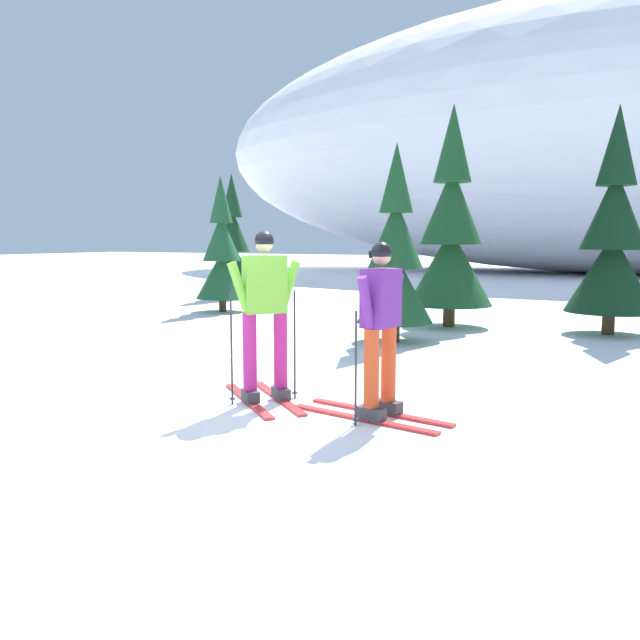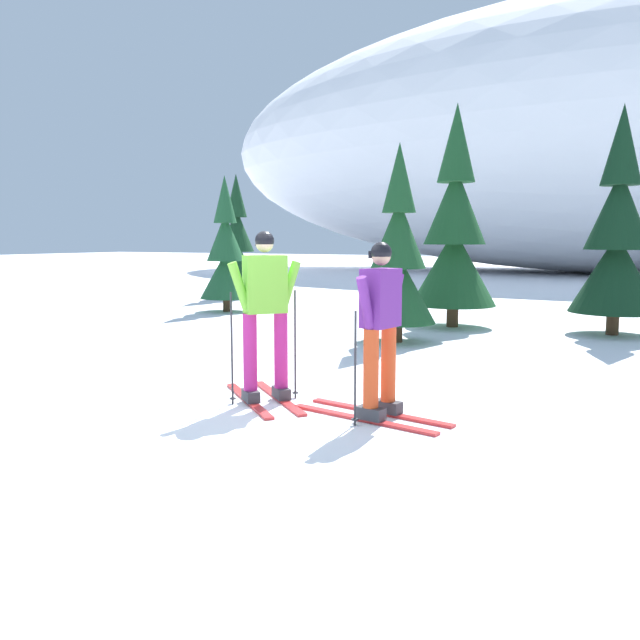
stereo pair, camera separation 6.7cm
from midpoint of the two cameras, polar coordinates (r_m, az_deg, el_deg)
ground_plane at (r=6.84m, az=-6.44°, el=-7.99°), size 120.00×120.00×0.00m
skier_purple_jacket at (r=6.40m, az=5.54°, el=-0.69°), size 1.71×0.78×1.75m
skier_lime_jacket at (r=7.04m, az=-4.56°, el=0.70°), size 1.51×1.41×1.86m
pine_tree_far_left at (r=19.72m, az=-7.18°, el=6.40°), size 1.42×1.42×3.68m
pine_tree_left at (r=16.04m, az=-8.13°, el=5.64°), size 1.27×1.27×3.29m
pine_tree_center_left at (r=11.22m, az=7.03°, el=5.23°), size 1.31×1.31×3.39m
pine_tree_center_right at (r=13.37m, az=11.84°, el=7.28°), size 1.70×1.70×4.41m
pine_tree_right at (r=13.19m, az=24.72°, el=6.37°), size 1.62×1.62×4.19m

